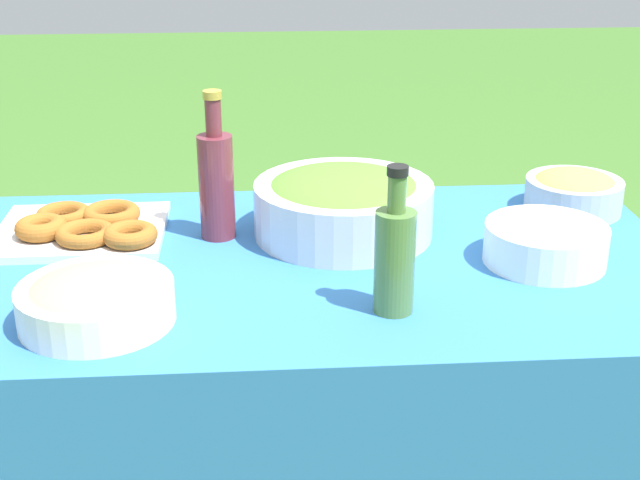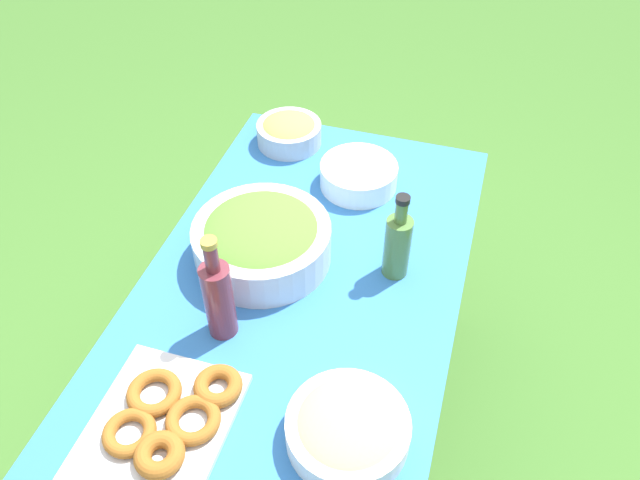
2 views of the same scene
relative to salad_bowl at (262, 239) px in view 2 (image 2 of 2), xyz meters
name	(u,v)px [view 2 (image 2 of 2)]	position (x,y,z in m)	size (l,w,h in m)	color
ground_plane	(304,432)	(0.07, 0.12, -0.80)	(14.00, 14.00, 0.00)	#3D6B28
picnic_table	(300,312)	(0.07, 0.12, -0.17)	(1.38, 0.78, 0.73)	#2D6BB2
salad_bowl	(262,239)	(0.00, 0.00, 0.00)	(0.35, 0.35, 0.13)	silver
pasta_bowl	(348,428)	(0.43, 0.34, -0.03)	(0.25, 0.25, 0.08)	white
donut_platter	(166,420)	(0.51, -0.02, -0.05)	(0.34, 0.29, 0.05)	silver
plate_stack	(359,175)	(-0.36, 0.16, -0.03)	(0.22, 0.22, 0.07)	white
olive_oil_bottle	(398,244)	(-0.05, 0.34, 0.03)	(0.07, 0.07, 0.25)	#4C7238
wine_bottle	(218,297)	(0.25, -0.01, 0.05)	(0.07, 0.07, 0.29)	maroon
olive_bowl	(289,131)	(-0.50, -0.10, -0.02)	(0.20, 0.20, 0.09)	#B2B7BC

